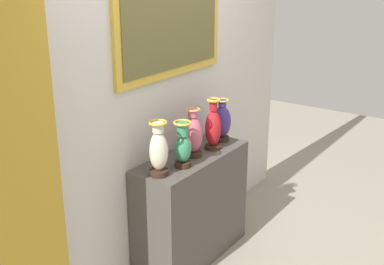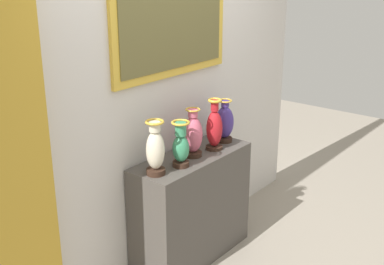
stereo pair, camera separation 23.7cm
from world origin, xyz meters
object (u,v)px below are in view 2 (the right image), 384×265
vase_rose (193,135)px  vase_indigo (225,123)px  vase_jade (181,146)px  vase_ivory (155,150)px  vase_crimson (214,128)px

vase_rose → vase_indigo: 0.41m
vase_jade → vase_indigo: bearing=5.2°
vase_ivory → vase_indigo: bearing=0.7°
vase_jade → vase_indigo: (0.63, 0.06, 0.01)m
vase_jade → vase_rose: (0.22, 0.06, 0.01)m
vase_ivory → vase_crimson: vase_crimson is taller
vase_rose → vase_crimson: size_ratio=0.92×
vase_ivory → vase_jade: size_ratio=1.15×
vase_indigo → vase_jade: bearing=-174.8°
vase_ivory → vase_jade: bearing=-12.2°
vase_ivory → vase_rose: vase_ivory is taller
vase_crimson → vase_jade: bearing=-177.6°
vase_jade → vase_ivory: bearing=167.8°
vase_jade → vase_indigo: 0.63m
vase_ivory → vase_rose: 0.44m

